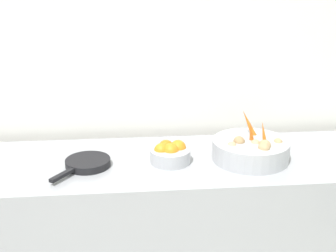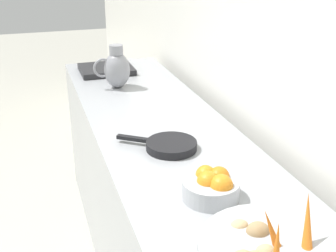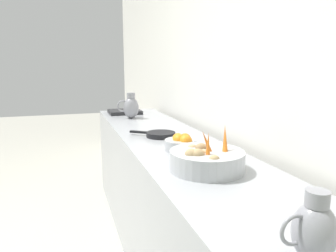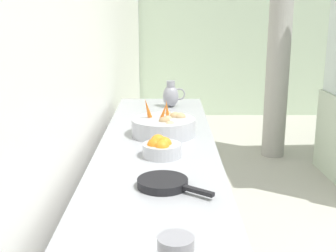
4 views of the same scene
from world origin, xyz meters
name	(u,v)px [view 3 (image 3 of 4)]	position (x,y,z in m)	size (l,w,h in m)	color
tile_wall_left	(278,55)	(-1.95, 0.44, 1.50)	(0.10, 8.86, 3.00)	white
prep_counter	(173,205)	(-1.52, -0.06, 0.46)	(0.64, 3.37, 0.93)	#9EA0A5
vegetable_colander	(207,160)	(-1.48, 0.55, 0.98)	(0.37, 0.37, 0.23)	#ADAFB5
orange_bowl	(181,143)	(-1.50, 0.16, 0.97)	(0.19, 0.19, 0.10)	#ADAFB5
metal_pitcher_tall	(131,107)	(-1.44, -1.12, 1.04)	(0.21, 0.15, 0.25)	gray
metal_pitcher_short	(314,230)	(-1.44, 1.32, 1.02)	(0.17, 0.12, 0.20)	gray
counter_sink_basin	(125,112)	(-1.44, -1.47, 0.95)	(0.34, 0.30, 0.04)	#232326
skillet_on_counter	(160,134)	(-1.48, -0.24, 0.95)	(0.31, 0.26, 0.03)	black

